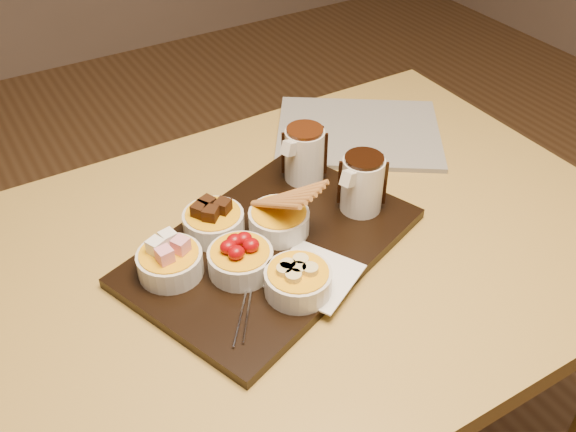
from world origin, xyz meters
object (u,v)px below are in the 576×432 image
dining_table (284,290)px  newspaper (358,132)px  pitcher_dark_chocolate (362,185)px  pitcher_milk_chocolate (304,155)px  bowl_strawberries (241,261)px  serving_board (272,246)px

dining_table → newspaper: bearing=35.7°
pitcher_dark_chocolate → pitcher_milk_chocolate: bearing=85.6°
dining_table → bowl_strawberries: (-0.09, -0.03, 0.14)m
pitcher_dark_chocolate → newspaper: bearing=34.3°
dining_table → pitcher_dark_chocolate: bearing=1.7°
pitcher_milk_chocolate → newspaper: bearing=5.9°
dining_table → serving_board: size_ratio=2.61×
serving_board → pitcher_milk_chocolate: pitcher_milk_chocolate is taller
serving_board → newspaper: serving_board is taller
bowl_strawberries → pitcher_dark_chocolate: bearing=7.6°
bowl_strawberries → dining_table: bearing=16.9°
newspaper → pitcher_milk_chocolate: bearing=-119.4°
dining_table → pitcher_dark_chocolate: 0.23m
pitcher_dark_chocolate → pitcher_milk_chocolate: (-0.04, 0.13, 0.00)m
serving_board → pitcher_dark_chocolate: bearing=-20.0°
dining_table → pitcher_dark_chocolate: (0.16, 0.00, 0.17)m
serving_board → bowl_strawberries: bowl_strawberries is taller
dining_table → newspaper: newspaper is taller
bowl_strawberries → newspaper: 0.48m
dining_table → pitcher_dark_chocolate: pitcher_dark_chocolate is taller
serving_board → pitcher_dark_chocolate: pitcher_dark_chocolate is taller
dining_table → pitcher_milk_chocolate: (0.12, 0.13, 0.17)m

